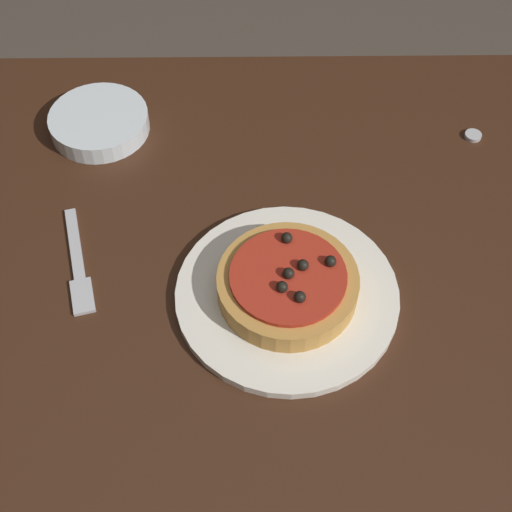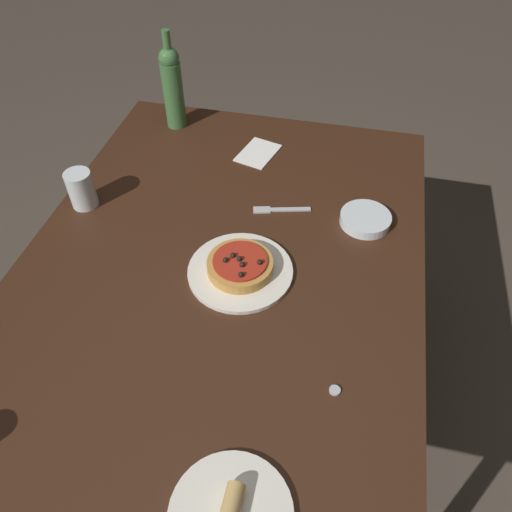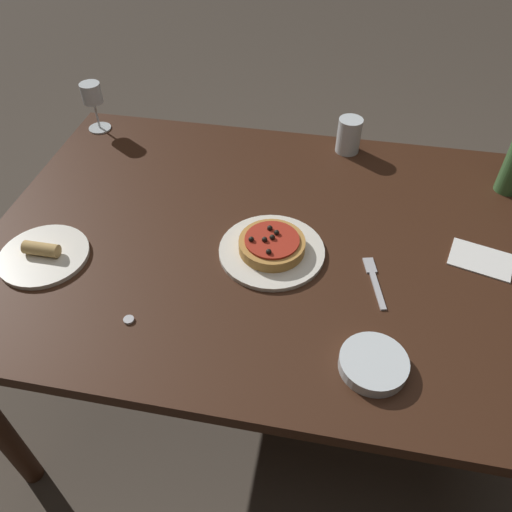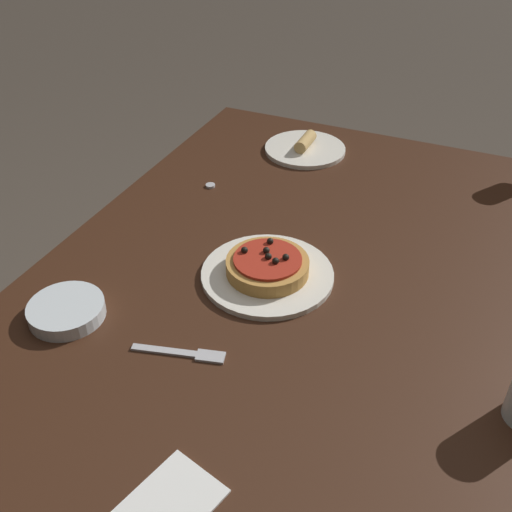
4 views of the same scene
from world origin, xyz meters
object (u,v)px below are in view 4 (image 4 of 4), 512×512
fork (185,353)px  dinner_plate (267,274)px  dining_table (294,312)px  side_bowl (67,310)px  side_plate (305,148)px  pizza (268,265)px  bottle_cap (210,185)px

fork → dinner_plate: bearing=65.4°
dining_table → side_bowl: size_ratio=10.55×
dinner_plate → side_plate: size_ratio=1.20×
side_bowl → fork: bearing=-89.6°
side_plate → side_bowl: bearing=168.1°
pizza → fork: bearing=169.7°
bottle_cap → dining_table: bearing=-129.7°
pizza → bottle_cap: size_ratio=6.98×
side_plate → bottle_cap: (-0.28, 0.15, -0.01)m
dinner_plate → bottle_cap: dinner_plate is taller
side_plate → bottle_cap: size_ratio=9.31×
dinner_plate → dining_table: bearing=-90.3°
side_bowl → bottle_cap: side_bowl is taller
bottle_cap → fork: bearing=-157.1°
side_bowl → fork: size_ratio=0.86×
pizza → side_bowl: 0.39m
side_bowl → bottle_cap: size_ratio=5.93×
pizza → side_plate: 0.57m
pizza → fork: (-0.26, 0.05, -0.03)m
side_bowl → fork: 0.25m
bottle_cap → side_plate: bearing=-28.1°
dinner_plate → bottle_cap: (0.28, 0.27, -0.00)m
side_bowl → pizza: bearing=-48.6°
bottle_cap → side_bowl: bearing=177.7°
dining_table → fork: bearing=157.3°
dinner_plate → side_bowl: (-0.26, 0.30, 0.01)m
fork → side_plate: bearing=81.0°
side_bowl → dining_table: bearing=-53.9°
dining_table → fork: size_ratio=9.05×
dining_table → side_bowl: bearing=126.1°
side_plate → bottle_cap: side_plate is taller
side_plate → bottle_cap: bearing=151.9°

